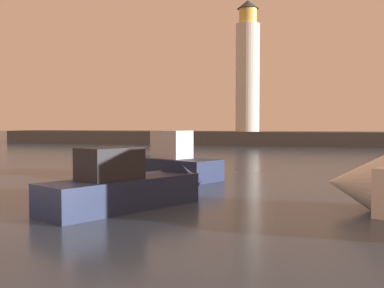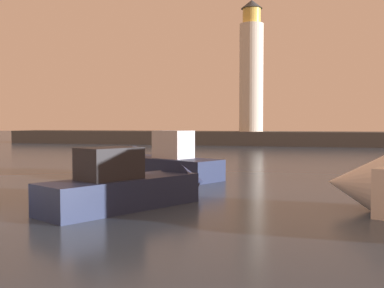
{
  "view_description": "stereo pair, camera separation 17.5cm",
  "coord_description": "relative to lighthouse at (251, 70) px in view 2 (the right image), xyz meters",
  "views": [
    {
      "loc": [
        3.22,
        -1.31,
        2.76
      ],
      "look_at": [
        -0.69,
        14.49,
        2.02
      ],
      "focal_mm": 43.96,
      "sensor_mm": 36.0,
      "label": 1
    },
    {
      "loc": [
        3.39,
        -1.27,
        2.76
      ],
      "look_at": [
        -0.69,
        14.49,
        2.02
      ],
      "focal_mm": 43.96,
      "sensor_mm": 36.0,
      "label": 2
    }
  ],
  "objects": [
    {
      "name": "motorboat_1",
      "position": [
        1.9,
        -43.24,
        -8.61
      ],
      "size": [
        4.66,
        6.66,
        2.27
      ],
      "color": "#1E284C",
      "rests_on": "ground_plane"
    },
    {
      "name": "breakwater",
      "position": [
        4.09,
        -0.0,
        -8.43
      ],
      "size": [
        71.9,
        5.81,
        1.68
      ],
      "primitive_type": "cube",
      "color": "#423F3D",
      "rests_on": "ground_plane"
    },
    {
      "name": "motorboat_3",
      "position": [
        -0.46,
        -35.1,
        -8.58
      ],
      "size": [
        7.34,
        5.1,
        2.77
      ],
      "color": "#1E284C",
      "rests_on": "ground_plane"
    },
    {
      "name": "lighthouse",
      "position": [
        0.0,
        0.0,
        0.0
      ],
      "size": [
        2.91,
        2.91,
        16.02
      ],
      "color": "silver",
      "rests_on": "breakwater"
    },
    {
      "name": "ground_plane",
      "position": [
        4.09,
        -28.29,
        -9.26
      ],
      "size": [
        220.0,
        220.0,
        0.0
      ],
      "primitive_type": "plane",
      "color": "#2D3D51"
    }
  ]
}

